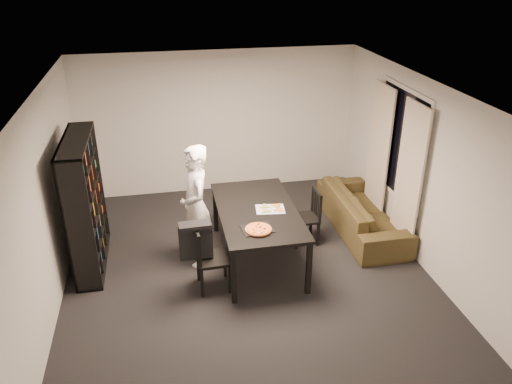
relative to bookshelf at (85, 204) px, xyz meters
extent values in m
cube|color=black|center=(2.16, -0.60, -0.95)|extent=(5.00, 5.50, 0.01)
cube|color=white|center=(2.16, -0.60, 1.65)|extent=(5.00, 5.50, 0.01)
cube|color=silver|center=(2.16, 2.15, 0.35)|extent=(5.00, 0.01, 2.60)
cube|color=silver|center=(2.16, -3.35, 0.35)|extent=(5.00, 0.01, 2.60)
cube|color=silver|center=(-0.34, -0.60, 0.35)|extent=(0.01, 5.50, 2.60)
cube|color=silver|center=(4.66, -0.60, 0.35)|extent=(0.01, 5.50, 2.60)
cube|color=black|center=(4.64, 0.00, 0.55)|extent=(0.02, 1.40, 1.60)
cube|color=white|center=(4.64, 0.00, 0.55)|extent=(0.03, 1.52, 1.72)
cube|color=beige|center=(4.56, -0.52, 0.20)|extent=(0.03, 0.70, 2.25)
cube|color=beige|center=(4.56, 0.52, 0.20)|extent=(0.03, 0.70, 2.25)
cube|color=black|center=(0.00, 0.00, 0.00)|extent=(0.35, 1.50, 1.90)
cube|color=black|center=(2.36, -0.40, -0.15)|extent=(1.10, 1.98, 0.04)
cube|color=black|center=(1.87, -1.33, -0.56)|extent=(0.07, 0.07, 0.78)
cube|color=black|center=(2.85, -1.33, -0.56)|extent=(0.07, 0.07, 0.78)
cube|color=black|center=(1.87, 0.54, -0.56)|extent=(0.07, 0.07, 0.78)
cube|color=black|center=(2.85, 0.54, -0.56)|extent=(0.07, 0.07, 0.78)
cube|color=black|center=(1.65, -0.94, -0.51)|extent=(0.45, 0.45, 0.04)
cube|color=black|center=(1.46, -0.95, -0.25)|extent=(0.06, 0.43, 0.46)
cube|color=black|center=(1.46, -0.95, -0.04)|extent=(0.05, 0.41, 0.05)
cube|color=black|center=(1.85, -1.12, -0.74)|extent=(0.04, 0.04, 0.42)
cube|color=black|center=(1.83, -0.75, -0.74)|extent=(0.04, 0.04, 0.42)
cube|color=black|center=(1.47, -1.13, -0.74)|extent=(0.04, 0.04, 0.42)
cube|color=black|center=(1.46, -0.76, -0.74)|extent=(0.04, 0.04, 0.42)
cube|color=black|center=(3.17, -0.06, -0.54)|extent=(0.41, 0.41, 0.04)
cube|color=black|center=(3.35, -0.05, -0.31)|extent=(0.05, 0.40, 0.43)
cube|color=black|center=(3.35, -0.05, -0.11)|extent=(0.04, 0.38, 0.05)
cube|color=black|center=(2.99, 0.11, -0.75)|extent=(0.04, 0.04, 0.39)
cube|color=black|center=(3.00, -0.24, -0.75)|extent=(0.04, 0.04, 0.39)
cube|color=black|center=(3.33, 0.12, -0.75)|extent=(0.04, 0.04, 0.39)
cube|color=black|center=(3.34, -0.22, -0.75)|extent=(0.04, 0.04, 0.39)
cube|color=black|center=(1.44, -0.95, -0.23)|extent=(0.44, 0.10, 0.46)
cube|color=black|center=(1.44, -0.95, 0.03)|extent=(0.42, 0.20, 0.05)
imported|color=white|center=(1.51, -0.26, -0.06)|extent=(0.52, 0.71, 1.79)
cube|color=black|center=(2.25, -0.93, -0.12)|extent=(0.44, 0.37, 0.01)
cylinder|color=#AA5C31|center=(2.25, -0.99, -0.10)|extent=(0.35, 0.35, 0.02)
cylinder|color=orange|center=(2.25, -0.99, -0.09)|extent=(0.31, 0.31, 0.01)
cube|color=white|center=(2.54, -0.43, -0.12)|extent=(0.43, 0.35, 0.01)
imported|color=#383516|center=(4.19, 0.12, -0.63)|extent=(0.84, 2.16, 0.63)
camera|label=1|loc=(1.12, -6.49, 3.17)|focal=35.00mm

